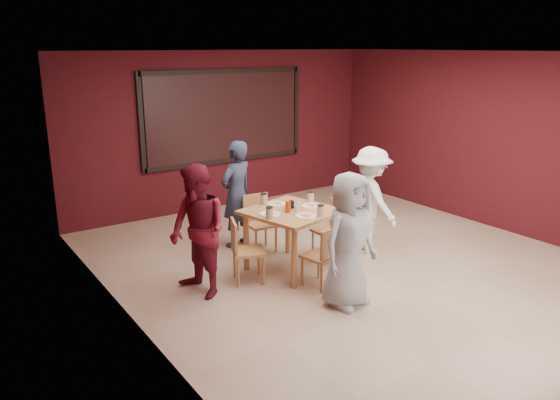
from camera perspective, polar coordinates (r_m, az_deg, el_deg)
floor at (r=7.55m, az=7.46°, el=-6.69°), size 7.00×7.00×0.00m
window_blinds at (r=9.88m, az=-5.72°, el=8.66°), size 3.00×0.02×1.50m
dining_table at (r=7.10m, az=1.16°, el=-1.88°), size 1.26×1.26×0.97m
chair_front at (r=6.68m, az=4.68°, el=-5.57°), size 0.44×0.44×0.79m
chair_back at (r=7.88m, az=-2.23°, el=-2.01°), size 0.43×0.43×0.81m
chair_left at (r=6.83m, az=-3.89°, el=-4.96°), size 0.51×0.51×0.81m
chair_right at (r=7.63m, az=5.54°, el=-2.74°), size 0.39×0.39×0.80m
diner_front at (r=6.16m, az=7.18°, el=-4.19°), size 0.84×0.62×1.56m
diner_back at (r=7.97m, az=-4.56°, el=0.61°), size 0.66×0.53×1.58m
diner_left at (r=6.43m, az=-8.56°, el=-3.27°), size 0.70×0.85×1.58m
diner_right at (r=7.85m, az=9.44°, el=-0.00°), size 0.63×1.02×1.52m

